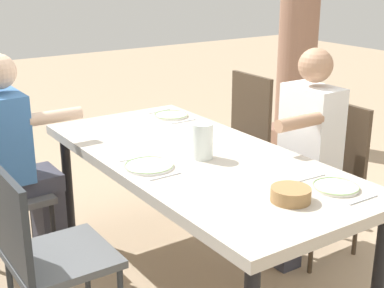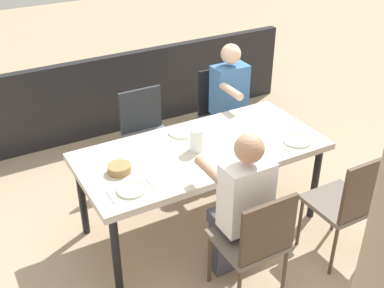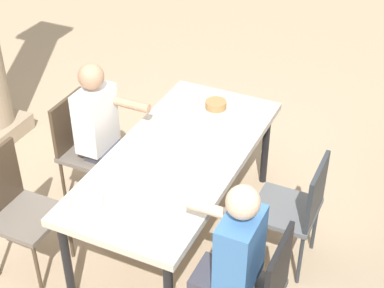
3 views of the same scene
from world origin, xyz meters
name	(u,v)px [view 3 (image 3 of 3)]	position (x,y,z in m)	size (l,w,h in m)	color
ground_plane	(179,233)	(0.00, 0.00, 0.00)	(16.00, 16.00, 0.00)	tan
dining_table	(178,161)	(0.00, 0.00, 0.70)	(1.96, 0.91, 0.76)	beige
chair_west_north	(15,205)	(-0.75, 0.88, 0.55)	(0.44, 0.44, 0.95)	#6A6158
chair_mid_north	(84,144)	(0.09, 0.87, 0.53)	(0.44, 0.44, 0.92)	#6A6158
chair_mid_south	(297,206)	(0.09, -0.87, 0.52)	(0.44, 0.44, 0.90)	#5B5E61
diner_woman_green	(105,135)	(0.09, 0.67, 0.68)	(0.34, 0.49, 1.27)	#3F3F4C
diner_man_white	(228,263)	(-0.75, -0.70, 0.67)	(0.35, 0.49, 1.26)	#3F3F4C
plate_0	(87,201)	(-0.72, 0.29, 0.77)	(0.22, 0.22, 0.02)	white
fork_0	(73,216)	(-0.87, 0.29, 0.76)	(0.02, 0.17, 0.01)	silver
spoon_0	(100,188)	(-0.57, 0.29, 0.76)	(0.02, 0.17, 0.01)	silver
plate_1	(216,162)	(0.01, -0.29, 0.77)	(0.24, 0.24, 0.02)	white
fork_1	(208,175)	(-0.14, -0.29, 0.76)	(0.02, 0.17, 0.01)	silver
spoon_1	(225,151)	(0.16, -0.29, 0.76)	(0.02, 0.17, 0.01)	silver
plate_2	(187,99)	(0.71, 0.26, 0.77)	(0.21, 0.21, 0.02)	white
fork_2	(179,108)	(0.56, 0.26, 0.76)	(0.02, 0.17, 0.01)	silver
spoon_2	(195,91)	(0.86, 0.26, 0.76)	(0.02, 0.17, 0.01)	silver
water_pitcher	(181,141)	(0.05, 0.00, 0.84)	(0.11, 0.11, 0.18)	white
bread_basket	(216,105)	(0.69, 0.00, 0.79)	(0.17, 0.17, 0.06)	#9E7547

